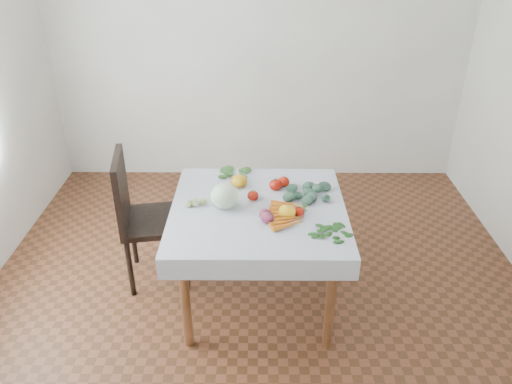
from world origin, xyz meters
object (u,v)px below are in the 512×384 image
cabbage (225,196)px  carrot_bunch (289,214)px  heirloom_back (239,181)px  chair (141,211)px  table (258,221)px

cabbage → carrot_bunch: size_ratio=0.50×
heirloom_back → carrot_bunch: heirloom_back is taller
chair → carrot_bunch: (1.03, -0.35, 0.20)m
chair → carrot_bunch: chair is taller
table → carrot_bunch: carrot_bunch is taller
table → heirloom_back: (-0.13, 0.29, 0.14)m
cabbage → heirloom_back: cabbage is taller
carrot_bunch → chair: bearing=161.2°
table → chair: 0.87m
heirloom_back → table: bearing=-65.1°
table → cabbage: bearing=178.8°
chair → carrot_bunch: size_ratio=2.81×
chair → heirloom_back: (0.70, 0.05, 0.22)m
table → cabbage: (-0.21, 0.00, 0.18)m
heirloom_back → chair: bearing=-176.1°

